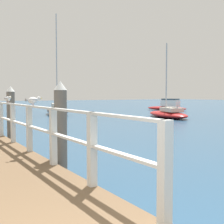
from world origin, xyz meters
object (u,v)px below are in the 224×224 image
object	(u,v)px
dock_piling_near	(61,128)
dock_piling_far	(11,115)
boat_1	(168,114)
boat_0	(57,110)
boat_3	(168,106)
seagull_background	(8,99)
seagull_foreground	(33,100)

from	to	relation	value
dock_piling_near	dock_piling_far	distance (m)	4.55
dock_piling_far	boat_1	size ratio (longest dim) A/B	0.36
boat_1	dock_piling_far	bearing A→B (deg)	-137.86
dock_piling_near	boat_0	size ratio (longest dim) A/B	0.23
boat_0	boat_3	xyz separation A→B (m)	(12.95, -0.12, -0.00)
boat_3	boat_0	bearing A→B (deg)	-17.17
seagull_background	boat_0	world-z (taller)	boat_0
dock_piling_near	dock_piling_far	size ratio (longest dim) A/B	1.00
seagull_background	dock_piling_far	bearing A→B (deg)	-113.25
dock_piling_far	dock_piling_near	bearing A→B (deg)	-90.00
seagull_background	boat_3	distance (m)	25.50
dock_piling_near	dock_piling_far	xyz separation A→B (m)	(0.00, 4.55, 0.00)
boat_1	seagull_foreground	bearing A→B (deg)	-126.54
boat_3	seagull_foreground	bearing A→B (deg)	23.84
dock_piling_far	boat_3	bearing A→B (deg)	34.26
seagull_background	seagull_foreground	bearing A→B (deg)	83.49
seagull_foreground	boat_0	distance (m)	19.28
seagull_foreground	boat_0	size ratio (longest dim) A/B	0.05
seagull_foreground	boat_3	size ratio (longest dim) A/B	0.09
seagull_foreground	seagull_background	size ratio (longest dim) A/B	0.95
dock_piling_near	seagull_background	distance (m)	3.35
seagull_foreground	boat_3	world-z (taller)	seagull_foreground
seagull_background	boat_1	xyz separation A→B (m)	(13.49, 7.38, -1.34)
seagull_foreground	seagull_background	world-z (taller)	same
dock_piling_near	boat_1	distance (m)	16.91
dock_piling_near	boat_0	bearing A→B (deg)	68.55
seagull_background	boat_3	xyz separation A→B (m)	(20.57, 15.02, -1.23)
dock_piling_near	seagull_background	world-z (taller)	dock_piling_near
seagull_foreground	dock_piling_far	bearing A→B (deg)	150.51
seagull_foreground	seagull_background	distance (m)	2.52
dock_piling_near	seagull_background	xyz separation A→B (m)	(-0.38, 3.27, 0.61)
seagull_foreground	seagull_background	xyz separation A→B (m)	(-0.01, 2.52, 0.00)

